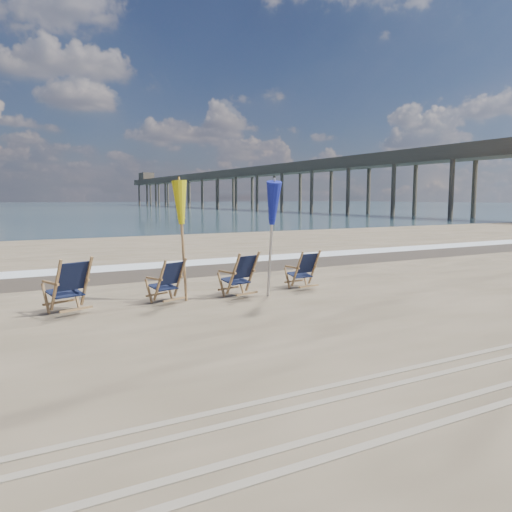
# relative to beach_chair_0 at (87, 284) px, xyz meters

# --- Properties ---
(ocean) EXTENTS (400.00, 400.00, 0.00)m
(ocean) POSITION_rel_beach_chair_0_xyz_m (3.13, 125.16, -0.51)
(ocean) COLOR #354D58
(ocean) RESTS_ON ground
(surf_foam) EXTENTS (200.00, 1.40, 0.01)m
(surf_foam) POSITION_rel_beach_chair_0_xyz_m (3.13, 5.46, -0.51)
(surf_foam) COLOR silver
(surf_foam) RESTS_ON ground
(wet_sand_strip) EXTENTS (200.00, 2.60, 0.00)m
(wet_sand_strip) POSITION_rel_beach_chair_0_xyz_m (3.13, 3.96, -0.51)
(wet_sand_strip) COLOR #42362A
(wet_sand_strip) RESTS_ON ground
(tire_tracks) EXTENTS (80.00, 1.30, 0.01)m
(tire_tracks) POSITION_rel_beach_chair_0_xyz_m (3.13, -5.64, -0.50)
(tire_tracks) COLOR gray
(tire_tracks) RESTS_ON ground
(beach_chair_0) EXTENTS (0.86, 0.91, 1.02)m
(beach_chair_0) POSITION_rel_beach_chair_0_xyz_m (0.00, 0.00, 0.00)
(beach_chair_0) COLOR black
(beach_chair_0) RESTS_ON ground
(beach_chair_1) EXTENTS (0.75, 0.79, 0.89)m
(beach_chair_1) POSITION_rel_beach_chair_0_xyz_m (1.78, 0.03, -0.07)
(beach_chair_1) COLOR black
(beach_chair_1) RESTS_ON ground
(beach_chair_2) EXTENTS (0.77, 0.82, 0.95)m
(beach_chair_2) POSITION_rel_beach_chair_0_xyz_m (3.31, -0.16, -0.03)
(beach_chair_2) COLOR black
(beach_chair_2) RESTS_ON ground
(beach_chair_3) EXTENTS (0.63, 0.70, 0.89)m
(beach_chair_3) POSITION_rel_beach_chair_0_xyz_m (4.95, -0.07, -0.06)
(beach_chair_3) COLOR black
(beach_chair_3) RESTS_ON ground
(umbrella_yellow) EXTENTS (0.30, 0.30, 2.36)m
(umbrella_yellow) POSITION_rel_beach_chair_0_xyz_m (1.87, 0.06, 1.31)
(umbrella_yellow) COLOR #A47949
(umbrella_yellow) RESTS_ON ground
(umbrella_blue) EXTENTS (0.30, 0.30, 2.40)m
(umbrella_blue) POSITION_rel_beach_chair_0_xyz_m (3.49, -0.60, 1.35)
(umbrella_blue) COLOR #A5A5AD
(umbrella_blue) RESTS_ON ground
(fishing_pier) EXTENTS (4.40, 140.00, 9.30)m
(fishing_pier) POSITION_rel_beach_chair_0_xyz_m (41.13, 71.16, 4.14)
(fishing_pier) COLOR brown
(fishing_pier) RESTS_ON ground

